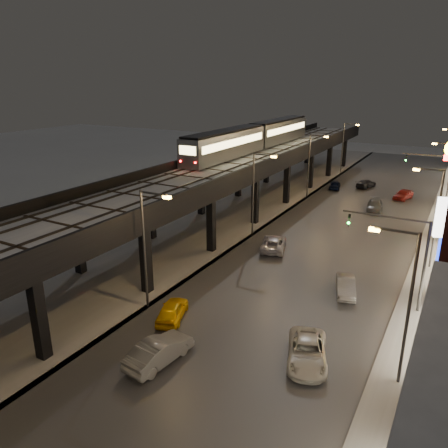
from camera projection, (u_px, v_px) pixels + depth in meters
The scene contains 26 objects.
road_surface at pixel (337, 237), 47.06m from camera, with size 17.00×120.00×0.06m, color #46474D.
sidewalk_right at pixel (439, 254), 42.42m from camera, with size 4.00×120.00×0.14m, color #9FA1A8.
under_viaduct_pavement at pixel (227, 218), 53.30m from camera, with size 11.00×120.00×0.06m, color #9FA1A8.
elevated_viaduct at pixel (214, 178), 48.92m from camera, with size 9.00×100.00×6.30m.
viaduct_trackbed at pixel (214, 171), 48.78m from camera, with size 8.40×100.00×0.32m.
viaduct_parapet_streetside at pixel (250, 171), 46.64m from camera, with size 0.30×100.00×1.10m, color black.
viaduct_parapet_far at pixel (182, 164), 50.67m from camera, with size 0.30×100.00×1.10m, color black.
streetlight_left_1 at pixel (147, 242), 30.86m from camera, with size 2.57×0.28×9.00m.
streetlight_right_1 at pixel (405, 299), 22.93m from camera, with size 2.56×0.28×9.00m.
streetlight_left_2 at pixel (256, 189), 45.76m from camera, with size 2.57×0.28×9.00m.
streetlight_right_2 at pixel (435, 212), 37.83m from camera, with size 2.56×0.28×9.00m.
streetlight_left_3 at pixel (311, 162), 60.67m from camera, with size 2.57×0.28×9.00m.
streetlight_right_3 at pixel (448, 174), 52.74m from camera, with size 2.56×0.28×9.00m.
streetlight_left_4 at pixel (344, 145), 75.57m from camera, with size 2.57×0.28×9.00m.
traffic_light_rig_a at pixel (408, 252), 31.02m from camera, with size 6.10×0.34×7.00m.
traffic_light_rig_b at pixel (440, 175), 55.86m from camera, with size 6.10×0.34×7.00m.
subway_train at pixel (255, 136), 62.49m from camera, with size 2.92×35.05×3.49m.
car_taxi at pixel (172, 311), 30.74m from camera, with size 1.60×3.98×1.36m, color #EEB304.
car_near_white at pixel (159, 352), 26.00m from camera, with size 1.63×4.67×1.54m, color gray.
car_mid_silver at pixel (274, 244), 43.25m from camera, with size 2.23×4.84×1.34m, color silver.
car_mid_dark at pixel (366, 184), 68.03m from camera, with size 1.73×4.25×1.23m, color black.
car_far_white at pixel (335, 185), 67.19m from camera, with size 1.53×3.79×1.29m, color black.
car_onc_silver at pixel (346, 287), 34.36m from camera, with size 1.37×3.94×1.30m, color gray.
car_onc_dark at pixel (307, 353), 26.06m from camera, with size 2.27×4.93×1.37m, color silver.
car_onc_white at pixel (375, 206), 56.06m from camera, with size 1.85×4.56×1.32m, color slate.
car_onc_red at pixel (403, 195), 61.35m from camera, with size 1.64×4.08×1.39m, color maroon.
Camera 1 is at (18.41, -9.53, 16.25)m, focal length 35.00 mm.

